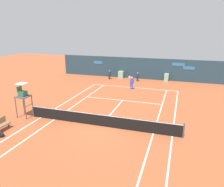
{
  "coord_description": "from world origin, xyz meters",
  "views": [
    {
      "loc": [
        5.51,
        -14.06,
        7.11
      ],
      "look_at": [
        -0.98,
        5.9,
        0.8
      ],
      "focal_mm": 34.82,
      "sensor_mm": 36.0,
      "label": 1
    }
  ],
  "objects_px": {
    "umpire_chair": "(23,95)",
    "player_bench": "(2,123)",
    "player_on_baseline": "(132,82)",
    "ball_kid_centre_post": "(109,74)",
    "tennis_ball_near_service_line": "(141,97)",
    "ball_kid_left_post": "(138,76)"
  },
  "relations": [
    {
      "from": "umpire_chair",
      "to": "ball_kid_centre_post",
      "type": "xyz_separation_m",
      "value": [
        2.26,
        15.44,
        -1.13
      ]
    },
    {
      "from": "umpire_chair",
      "to": "ball_kid_left_post",
      "type": "relative_size",
      "value": 2.29
    },
    {
      "from": "player_on_baseline",
      "to": "ball_kid_left_post",
      "type": "xyz_separation_m",
      "value": [
        -0.16,
        4.37,
        -0.2
      ]
    },
    {
      "from": "ball_kid_centre_post",
      "to": "tennis_ball_near_service_line",
      "type": "bearing_deg",
      "value": 138.01
    },
    {
      "from": "player_bench",
      "to": "tennis_ball_near_service_line",
      "type": "distance_m",
      "value": 13.57
    },
    {
      "from": "player_bench",
      "to": "player_on_baseline",
      "type": "relative_size",
      "value": 0.63
    },
    {
      "from": "umpire_chair",
      "to": "ball_kid_centre_post",
      "type": "distance_m",
      "value": 15.64
    },
    {
      "from": "player_bench",
      "to": "ball_kid_left_post",
      "type": "distance_m",
      "value": 19.12
    },
    {
      "from": "umpire_chair",
      "to": "player_on_baseline",
      "type": "xyz_separation_m",
      "value": [
        6.57,
        11.07,
        -0.96
      ]
    },
    {
      "from": "player_on_baseline",
      "to": "ball_kid_left_post",
      "type": "distance_m",
      "value": 4.38
    },
    {
      "from": "player_bench",
      "to": "ball_kid_centre_post",
      "type": "relative_size",
      "value": 0.86
    },
    {
      "from": "umpire_chair",
      "to": "ball_kid_left_post",
      "type": "distance_m",
      "value": 16.75
    },
    {
      "from": "player_bench",
      "to": "player_on_baseline",
      "type": "bearing_deg",
      "value": 154.68
    },
    {
      "from": "tennis_ball_near_service_line",
      "to": "player_bench",
      "type": "bearing_deg",
      "value": -126.91
    },
    {
      "from": "player_on_baseline",
      "to": "tennis_ball_near_service_line",
      "type": "xyz_separation_m",
      "value": [
        1.67,
        -2.83,
        -0.89
      ]
    },
    {
      "from": "player_bench",
      "to": "player_on_baseline",
      "type": "xyz_separation_m",
      "value": [
        6.47,
        13.68,
        0.42
      ]
    },
    {
      "from": "ball_kid_left_post",
      "to": "umpire_chair",
      "type": "bearing_deg",
      "value": 64.61
    },
    {
      "from": "umpire_chair",
      "to": "player_bench",
      "type": "relative_size",
      "value": 2.55
    },
    {
      "from": "umpire_chair",
      "to": "player_bench",
      "type": "height_order",
      "value": "umpire_chair"
    },
    {
      "from": "ball_kid_left_post",
      "to": "tennis_ball_near_service_line",
      "type": "relative_size",
      "value": 18.46
    },
    {
      "from": "ball_kid_left_post",
      "to": "player_bench",
      "type": "bearing_deg",
      "value": 67.88
    },
    {
      "from": "umpire_chair",
      "to": "ball_kid_centre_post",
      "type": "bearing_deg",
      "value": 171.66
    }
  ]
}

